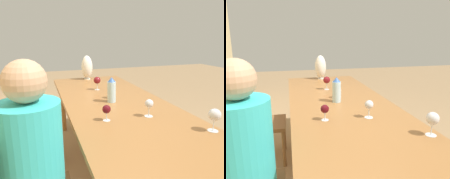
{
  "view_description": "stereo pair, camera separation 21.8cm",
  "coord_description": "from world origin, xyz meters",
  "views": [
    {
      "loc": [
        -1.82,
        0.68,
        1.39
      ],
      "look_at": [
        0.19,
        0.0,
        0.86
      ],
      "focal_mm": 35.0,
      "sensor_mm": 36.0,
      "label": 1
    },
    {
      "loc": [
        -1.88,
        0.48,
        1.39
      ],
      "look_at": [
        0.19,
        0.0,
        0.86
      ],
      "focal_mm": 35.0,
      "sensor_mm": 36.0,
      "label": 2
    }
  ],
  "objects": [
    {
      "name": "wine_glass_2",
      "position": [
        0.61,
        0.04,
        0.88
      ],
      "size": [
        0.08,
        0.08,
        0.16
      ],
      "color": "silver",
      "rests_on": "dining_table"
    },
    {
      "name": "water_bottle",
      "position": [
        0.1,
        0.03,
        0.88
      ],
      "size": [
        0.08,
        0.08,
        0.24
      ],
      "color": "#ADCCD6",
      "rests_on": "dining_table"
    },
    {
      "name": "wine_glass_3",
      "position": [
        -0.75,
        -0.4,
        0.88
      ],
      "size": [
        0.08,
        0.08,
        0.16
      ],
      "color": "silver",
      "rests_on": "dining_table"
    },
    {
      "name": "wine_glass_0",
      "position": [
        -0.36,
        -0.12,
        0.87
      ],
      "size": [
        0.07,
        0.07,
        0.14
      ],
      "color": "silver",
      "rests_on": "dining_table"
    },
    {
      "name": "vase",
      "position": [
        1.26,
        0.01,
        0.94
      ],
      "size": [
        0.16,
        0.16,
        0.35
      ],
      "color": "silver",
      "rests_on": "dining_table"
    },
    {
      "name": "ground_plane",
      "position": [
        0.0,
        0.0,
        0.0
      ],
      "size": [
        14.0,
        14.0,
        0.0
      ],
      "primitive_type": "plane",
      "color": "#937551"
    },
    {
      "name": "chair_far",
      "position": [
        0.5,
        0.83,
        0.49
      ],
      "size": [
        0.44,
        0.44,
        0.91
      ],
      "color": "brown",
      "rests_on": "ground_plane"
    },
    {
      "name": "person_near",
      "position": [
        -0.65,
        0.74,
        0.69
      ],
      "size": [
        0.35,
        0.35,
        1.28
      ],
      "color": "#2D2D38",
      "rests_on": "ground_plane"
    },
    {
      "name": "dining_table",
      "position": [
        0.0,
        0.0,
        0.7
      ],
      "size": [
        2.8,
        0.96,
        0.76
      ],
      "color": "#936033",
      "rests_on": "ground_plane"
    },
    {
      "name": "wine_glass_1",
      "position": [
        -0.34,
        0.22,
        0.85
      ],
      "size": [
        0.07,
        0.07,
        0.12
      ],
      "color": "silver",
      "rests_on": "dining_table"
    },
    {
      "name": "water_tumbler",
      "position": [
        0.22,
        -0.01,
        0.81
      ],
      "size": [
        0.07,
        0.07,
        0.09
      ],
      "color": "silver",
      "rests_on": "dining_table"
    }
  ]
}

